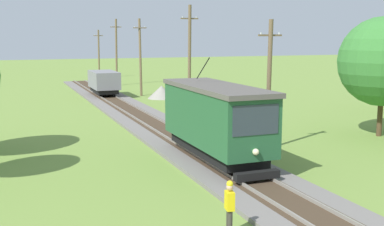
% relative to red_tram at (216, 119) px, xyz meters
% --- Properties ---
extents(red_tram, '(2.60, 8.54, 4.79)m').
position_rel_red_tram_xyz_m(red_tram, '(0.00, 0.00, 0.00)').
color(red_tram, '#235633').
rests_on(red_tram, rail_right).
extents(freight_car, '(2.40, 5.20, 2.31)m').
position_rel_red_tram_xyz_m(freight_car, '(-0.00, 27.90, -0.64)').
color(freight_car, slate).
rests_on(freight_car, rail_right).
extents(utility_pole_near_tram, '(1.40, 0.39, 7.03)m').
position_rel_red_tram_xyz_m(utility_pole_near_tram, '(3.80, 1.54, 1.42)').
color(utility_pole_near_tram, brown).
rests_on(utility_pole_near_tram, ground).
extents(utility_pole_mid, '(1.40, 0.45, 8.48)m').
position_rel_red_tram_xyz_m(utility_pole_mid, '(3.80, 13.45, 2.14)').
color(utility_pole_mid, brown).
rests_on(utility_pole_mid, ground).
extents(utility_pole_far, '(1.40, 0.59, 7.96)m').
position_rel_red_tram_xyz_m(utility_pole_far, '(3.80, 27.67, 1.88)').
color(utility_pole_far, brown).
rests_on(utility_pole_far, ground).
extents(utility_pole_distant, '(1.40, 0.61, 8.29)m').
position_rel_red_tram_xyz_m(utility_pole_distant, '(3.80, 38.99, 2.05)').
color(utility_pole_distant, brown).
rests_on(utility_pole_distant, ground).
extents(utility_pole_horizon, '(1.40, 0.59, 7.11)m').
position_rel_red_tram_xyz_m(utility_pole_horizon, '(3.80, 51.01, 1.46)').
color(utility_pole_horizon, brown).
rests_on(utility_pole_horizon, ground).
extents(gravel_pile, '(2.78, 2.78, 1.28)m').
position_rel_red_tram_xyz_m(gravel_pile, '(5.12, 24.70, -1.56)').
color(gravel_pile, gray).
rests_on(gravel_pile, ground).
extents(track_worker, '(0.30, 0.42, 1.78)m').
position_rel_red_tram_xyz_m(track_worker, '(-3.20, -8.23, -1.21)').
color(track_worker, '#38332D').
rests_on(track_worker, ground).
extents(tree_horizon, '(5.47, 5.47, 7.35)m').
position_rel_red_tram_xyz_m(tree_horizon, '(12.11, 2.18, 2.42)').
color(tree_horizon, '#4C3823').
rests_on(tree_horizon, ground).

